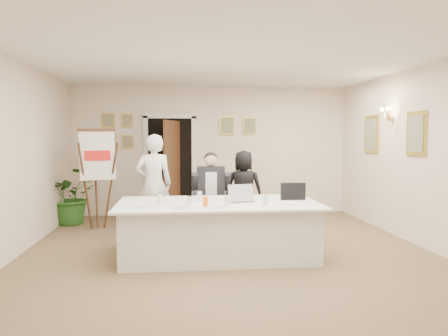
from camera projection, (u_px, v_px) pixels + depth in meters
name	position (u px, v px, depth m)	size (l,w,h in m)	color
floor	(230.00, 256.00, 6.22)	(7.00, 7.00, 0.00)	brown
ceiling	(230.00, 57.00, 6.02)	(6.00, 7.00, 0.02)	white
wall_back	(211.00, 151.00, 9.60)	(6.00, 0.10, 2.80)	white
wall_front	(297.00, 185.00, 2.65)	(6.00, 0.10, 2.80)	white
wall_left	(7.00, 159.00, 5.81)	(0.10, 7.00, 2.80)	white
wall_right	(432.00, 157.00, 6.43)	(0.10, 7.00, 2.80)	white
doorway	(171.00, 168.00, 9.35)	(1.14, 0.86, 2.20)	black
pictures_back_wall	(175.00, 130.00, 9.45)	(3.40, 0.06, 0.80)	gold
pictures_right_wall	(391.00, 134.00, 7.60)	(0.06, 2.20, 0.80)	gold
wall_sconce	(388.00, 114.00, 7.56)	(0.20, 0.30, 0.24)	gold
conference_table	(218.00, 229.00, 6.18)	(2.82, 1.50, 0.78)	silver
seated_man	(211.00, 195.00, 7.33)	(0.63, 0.67, 1.46)	black
flip_chart	(97.00, 184.00, 7.97)	(0.65, 0.48, 1.81)	#332310
standing_man	(154.00, 184.00, 7.63)	(0.64, 0.42, 1.74)	white
standing_woman	(244.00, 189.00, 8.21)	(0.71, 0.46, 1.45)	black
potted_palm	(72.00, 196.00, 8.51)	(1.00, 0.86, 1.11)	#255A1E
laptop	(240.00, 192.00, 6.24)	(0.36, 0.38, 0.28)	#B7BABC
laptop_bag	(293.00, 191.00, 6.40)	(0.36, 0.10, 0.25)	black
paper_stack	(285.00, 203.00, 5.95)	(0.27, 0.19, 0.03)	white
plate_left	(143.00, 207.00, 5.70)	(0.21, 0.21, 0.01)	white
plate_mid	(180.00, 208.00, 5.62)	(0.22, 0.22, 0.01)	white
plate_near	(215.00, 207.00, 5.68)	(0.20, 0.20, 0.01)	white
glass_a	(160.00, 199.00, 5.96)	(0.06, 0.06, 0.14)	silver
glass_b	(227.00, 201.00, 5.75)	(0.06, 0.06, 0.14)	silver
glass_c	(265.00, 200.00, 5.88)	(0.06, 0.06, 0.14)	silver
glass_d	(200.00, 196.00, 6.28)	(0.07, 0.07, 0.14)	silver
oj_glass	(206.00, 202.00, 5.77)	(0.07, 0.07, 0.13)	orange
steel_jug	(190.00, 200.00, 5.99)	(0.09, 0.09, 0.11)	silver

